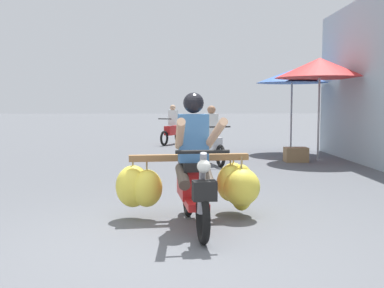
{
  "coord_description": "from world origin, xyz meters",
  "views": [
    {
      "loc": [
        0.17,
        -4.45,
        1.46
      ],
      "look_at": [
        0.35,
        1.79,
        0.9
      ],
      "focal_mm": 42.98,
      "sensor_mm": 36.0,
      "label": 1
    }
  ],
  "objects_px": {
    "motorbike_distant_ahead_left": "(212,140)",
    "motorbike_distant_ahead_right": "(172,128)",
    "market_umbrella_further_along": "(320,68)",
    "produce_crate": "(296,155)",
    "motorbike_main_loaded": "(199,180)",
    "market_umbrella_near_shop": "(292,76)"
  },
  "relations": [
    {
      "from": "motorbike_distant_ahead_left",
      "to": "motorbike_distant_ahead_right",
      "type": "distance_m",
      "value": 5.37
    },
    {
      "from": "motorbike_distant_ahead_left",
      "to": "market_umbrella_further_along",
      "type": "bearing_deg",
      "value": 11.1
    },
    {
      "from": "market_umbrella_further_along",
      "to": "produce_crate",
      "type": "xyz_separation_m",
      "value": [
        -0.61,
        -0.21,
        -2.15
      ]
    },
    {
      "from": "motorbike_main_loaded",
      "to": "market_umbrella_near_shop",
      "type": "xyz_separation_m",
      "value": [
        3.03,
        7.71,
        1.72
      ]
    },
    {
      "from": "motorbike_main_loaded",
      "to": "market_umbrella_near_shop",
      "type": "relative_size",
      "value": 0.77
    },
    {
      "from": "motorbike_main_loaded",
      "to": "produce_crate",
      "type": "relative_size",
      "value": 3.36
    },
    {
      "from": "market_umbrella_near_shop",
      "to": "produce_crate",
      "type": "distance_m",
      "value": 2.92
    },
    {
      "from": "motorbike_distant_ahead_left",
      "to": "market_umbrella_near_shop",
      "type": "bearing_deg",
      "value": 43.55
    },
    {
      "from": "motorbike_distant_ahead_right",
      "to": "market_umbrella_near_shop",
      "type": "relative_size",
      "value": 0.61
    },
    {
      "from": "market_umbrella_further_along",
      "to": "produce_crate",
      "type": "distance_m",
      "value": 2.25
    },
    {
      "from": "produce_crate",
      "to": "motorbike_distant_ahead_right",
      "type": "bearing_deg",
      "value": 122.38
    },
    {
      "from": "motorbike_distant_ahead_right",
      "to": "market_umbrella_further_along",
      "type": "relative_size",
      "value": 0.58
    },
    {
      "from": "motorbike_main_loaded",
      "to": "market_umbrella_further_along",
      "type": "xyz_separation_m",
      "value": [
        3.28,
        5.88,
        1.83
      ]
    },
    {
      "from": "motorbike_distant_ahead_left",
      "to": "produce_crate",
      "type": "height_order",
      "value": "motorbike_distant_ahead_left"
    },
    {
      "from": "motorbike_distant_ahead_right",
      "to": "market_umbrella_further_along",
      "type": "distance_m",
      "value": 6.3
    },
    {
      "from": "motorbike_main_loaded",
      "to": "market_umbrella_near_shop",
      "type": "bearing_deg",
      "value": 68.54
    },
    {
      "from": "motorbike_distant_ahead_right",
      "to": "market_umbrella_further_along",
      "type": "xyz_separation_m",
      "value": [
        3.75,
        -4.74,
        1.77
      ]
    },
    {
      "from": "motorbike_distant_ahead_right",
      "to": "market_umbrella_near_shop",
      "type": "distance_m",
      "value": 4.85
    },
    {
      "from": "motorbike_main_loaded",
      "to": "motorbike_distant_ahead_right",
      "type": "relative_size",
      "value": 1.26
    },
    {
      "from": "market_umbrella_further_along",
      "to": "produce_crate",
      "type": "relative_size",
      "value": 4.62
    },
    {
      "from": "motorbike_main_loaded",
      "to": "motorbike_distant_ahead_right",
      "type": "height_order",
      "value": "motorbike_main_loaded"
    },
    {
      "from": "motorbike_distant_ahead_left",
      "to": "market_umbrella_further_along",
      "type": "xyz_separation_m",
      "value": [
        2.74,
        0.54,
        1.77
      ]
    }
  ]
}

